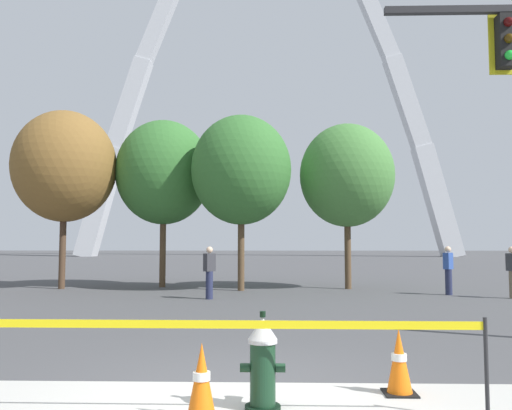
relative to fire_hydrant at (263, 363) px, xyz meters
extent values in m
plane|color=#474749|center=(-0.32, 0.70, -0.47)|extent=(240.00, 240.00, 0.00)
cylinder|color=black|center=(0.00, -0.01, -0.44)|extent=(0.36, 0.36, 0.05)
cylinder|color=#14331E|center=(0.00, -0.01, -0.11)|extent=(0.26, 0.26, 0.62)
cylinder|color=#B7B7BC|center=(0.00, -0.01, 0.22)|extent=(0.30, 0.30, 0.04)
cone|color=#B7B7BC|center=(0.00, -0.01, 0.35)|extent=(0.30, 0.30, 0.22)
cylinder|color=black|center=(0.00, -0.01, 0.49)|extent=(0.06, 0.06, 0.06)
cylinder|color=#14331E|center=(-0.18, -0.01, -0.04)|extent=(0.10, 0.09, 0.09)
cylinder|color=#14331E|center=(0.18, -0.01, -0.04)|extent=(0.10, 0.09, 0.09)
cylinder|color=#14331E|center=(0.00, 0.19, -0.14)|extent=(0.13, 0.14, 0.13)
cylinder|color=black|center=(0.00, 0.27, -0.14)|extent=(0.15, 0.03, 0.15)
cylinder|color=#232326|center=(2.14, -0.28, 0.02)|extent=(0.04, 0.04, 0.97)
cube|color=yellow|center=(-0.34, -0.26, 0.43)|extent=(4.97, 0.04, 0.08)
cube|color=black|center=(1.52, 0.58, -0.45)|extent=(0.36, 0.36, 0.03)
cone|color=orange|center=(1.52, 0.58, -0.09)|extent=(0.28, 0.28, 0.70)
cylinder|color=white|center=(1.52, 0.58, -0.05)|extent=(0.17, 0.17, 0.08)
cone|color=orange|center=(-0.58, -0.32, -0.09)|extent=(0.28, 0.28, 0.70)
cylinder|color=white|center=(-0.58, -0.32, -0.05)|extent=(0.17, 0.17, 0.08)
cube|color=black|center=(4.01, 3.21, 4.58)|extent=(0.26, 0.24, 0.90)
cube|color=gold|center=(4.01, 3.35, 4.58)|extent=(0.44, 0.03, 1.04)
sphere|color=#360606|center=(4.01, 3.08, 4.86)|extent=(0.16, 0.16, 0.16)
sphere|color=#392706|center=(4.01, 3.08, 4.58)|extent=(0.16, 0.16, 0.16)
sphere|color=green|center=(4.01, 3.08, 4.30)|extent=(0.16, 0.16, 0.16)
cube|color=silver|center=(-22.47, 63.33, 6.69)|extent=(6.07, 2.43, 15.01)
cube|color=silver|center=(-18.78, 63.33, 19.80)|extent=(5.84, 2.22, 12.68)
cube|color=silver|center=(-15.09, 63.33, 30.54)|extent=(5.60, 2.00, 10.36)
cube|color=silver|center=(14.45, 63.33, 30.54)|extent=(5.60, 2.00, 10.36)
cube|color=silver|center=(18.14, 63.33, 19.80)|extent=(5.84, 2.22, 12.68)
cube|color=silver|center=(21.83, 63.33, 6.69)|extent=(6.07, 2.43, 15.01)
cylinder|color=#473323|center=(-7.70, 14.08, 0.97)|extent=(0.24, 0.24, 2.88)
ellipsoid|color=brown|center=(-7.70, 14.08, 4.14)|extent=(3.84, 3.84, 4.22)
cylinder|color=brown|center=(-4.12, 15.00, 0.93)|extent=(0.24, 0.24, 2.80)
ellipsoid|color=#336B2D|center=(-4.12, 15.00, 4.01)|extent=(3.73, 3.73, 4.11)
cylinder|color=brown|center=(-0.97, 13.50, 0.89)|extent=(0.24, 0.24, 2.72)
ellipsoid|color=#336B2D|center=(-0.97, 13.50, 3.89)|extent=(3.63, 3.63, 3.99)
cylinder|color=brown|center=(2.97, 14.35, 0.86)|extent=(0.24, 0.24, 2.66)
ellipsoid|color=#427A38|center=(2.97, 14.35, 3.79)|extent=(3.54, 3.54, 3.90)
cylinder|color=#232847|center=(5.93, 12.12, -0.05)|extent=(0.22, 0.22, 0.84)
cube|color=#2D4C99|center=(5.93, 12.12, 0.64)|extent=(0.38, 0.38, 0.54)
sphere|color=beige|center=(5.93, 12.12, 1.02)|extent=(0.20, 0.20, 0.20)
cube|color=#333338|center=(7.53, 11.05, 0.64)|extent=(0.29, 0.38, 0.54)
sphere|color=beige|center=(7.53, 11.05, 1.02)|extent=(0.20, 0.20, 0.20)
cylinder|color=#232847|center=(-1.78, 10.60, -0.05)|extent=(0.22, 0.22, 0.84)
cube|color=#333338|center=(-1.78, 10.60, 0.64)|extent=(0.38, 0.38, 0.54)
sphere|color=beige|center=(-1.78, 10.60, 1.02)|extent=(0.20, 0.20, 0.20)
camera|label=1|loc=(0.08, -5.45, 1.21)|focal=36.94mm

